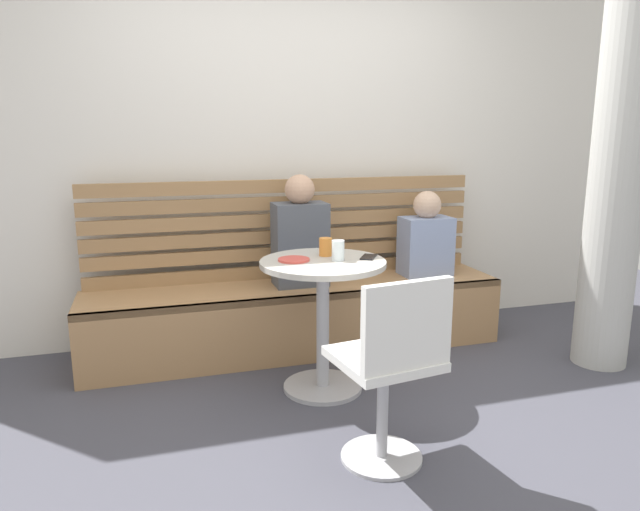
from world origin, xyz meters
name	(u,v)px	position (x,y,z in m)	size (l,w,h in m)	color
ground	(362,440)	(0.00, 0.00, 0.00)	(8.00, 8.00, 0.00)	#42424C
back_wall	(280,126)	(0.00, 1.64, 1.45)	(5.20, 0.10, 2.90)	silver
concrete_pillar	(622,134)	(1.75, 0.45, 1.40)	(0.32, 0.32, 2.80)	#B2B2AD
booth_bench	(298,318)	(0.00, 1.20, 0.22)	(2.70, 0.52, 0.44)	#A87C51
booth_backrest	(288,228)	(0.00, 1.44, 0.78)	(2.65, 0.04, 0.67)	#9A7249
cafe_table	(323,300)	(-0.02, 0.58, 0.52)	(0.68, 0.68, 0.74)	#ADADB2
white_chair	(392,365)	(0.04, -0.23, 0.46)	(0.45, 0.45, 0.85)	#ADADB2
person_adult	(300,236)	(0.03, 1.22, 0.76)	(0.34, 0.22, 0.71)	#4C515B
person_child_left	(426,239)	(0.93, 1.23, 0.69)	(0.34, 0.22, 0.58)	#8C9EC6
cup_water_clear	(338,250)	(0.06, 0.56, 0.80)	(0.07, 0.07, 0.11)	white
cup_tumbler_orange	(326,247)	(0.03, 0.69, 0.79)	(0.07, 0.07, 0.10)	orange
plate_small	(294,260)	(-0.17, 0.62, 0.75)	(0.17, 0.17, 0.01)	#DB4C42
phone_on_table	(369,257)	(0.24, 0.57, 0.74)	(0.07, 0.14, 0.01)	black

